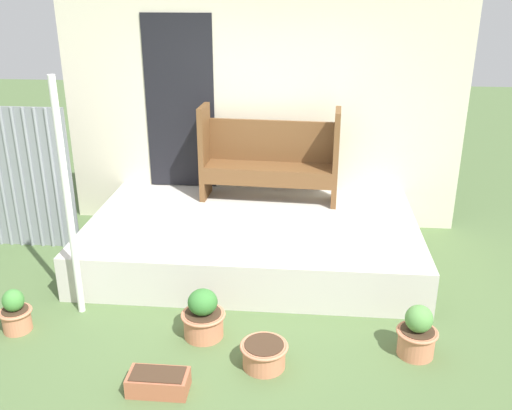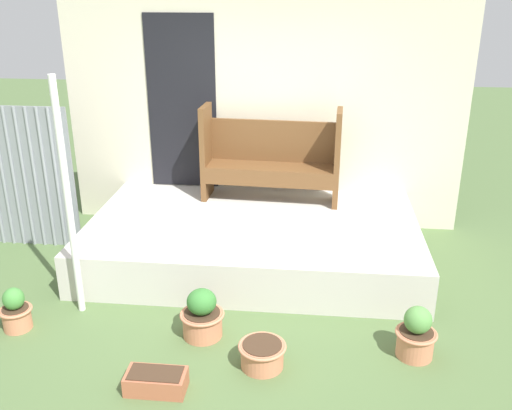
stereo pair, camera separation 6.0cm
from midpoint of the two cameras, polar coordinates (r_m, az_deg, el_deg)
name	(u,v)px [view 1 (the left image)]	position (r m, az deg, el deg)	size (l,w,h in m)	color
ground_plane	(243,311)	(5.26, -1.67, -10.55)	(24.00, 24.00, 0.00)	#516B3D
porch_slab	(252,241)	(6.04, -0.65, -3.58)	(3.42, 2.04, 0.45)	beige
house_wall	(258,117)	(6.68, -0.11, 8.77)	(4.62, 0.08, 2.60)	beige
support_post	(68,202)	(5.04, -18.63, 0.27)	(0.06, 0.06, 2.12)	white
bench	(270,155)	(6.40, 1.10, 4.98)	(1.55, 0.48, 1.06)	brown
flower_pot_left	(15,313)	(5.33, -23.22, -9.89)	(0.28, 0.28, 0.39)	tan
flower_pot_middle	(203,316)	(4.86, -5.66, -11.02)	(0.37, 0.37, 0.43)	tan
flower_pot_right	(264,354)	(4.54, 0.41, -14.66)	(0.38, 0.38, 0.20)	tan
flower_pot_far_right	(417,334)	(4.78, 15.46, -12.31)	(0.33, 0.33, 0.44)	tan
planter_box_rect	(158,382)	(4.40, -10.14, -17.04)	(0.44, 0.23, 0.16)	#B26042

